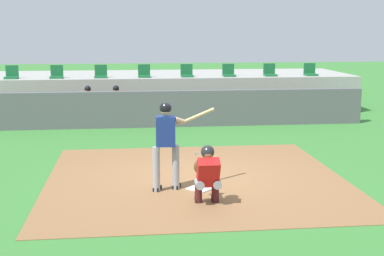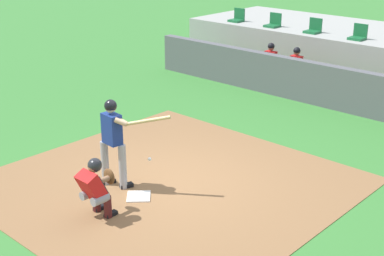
% 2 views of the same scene
% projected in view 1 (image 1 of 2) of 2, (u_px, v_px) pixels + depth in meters
% --- Properties ---
extents(ground_plane, '(80.00, 80.00, 0.00)m').
position_uv_depth(ground_plane, '(196.00, 179.00, 11.94)').
color(ground_plane, '#387A33').
extents(dirt_infield, '(6.40, 6.40, 0.01)m').
position_uv_depth(dirt_infield, '(196.00, 179.00, 11.93)').
color(dirt_infield, olive).
rests_on(dirt_infield, ground).
extents(home_plate, '(0.62, 0.62, 0.02)m').
position_uv_depth(home_plate, '(201.00, 188.00, 11.15)').
color(home_plate, white).
rests_on(home_plate, dirt_infield).
extents(batter_at_plate, '(1.34, 0.72, 1.80)m').
position_uv_depth(batter_at_plate, '(167.00, 140.00, 10.90)').
color(batter_at_plate, '#99999E').
rests_on(batter_at_plate, ground).
extents(catcher_crouched, '(0.48, 1.68, 1.13)m').
position_uv_depth(catcher_crouched, '(207.00, 173.00, 10.10)').
color(catcher_crouched, gray).
rests_on(catcher_crouched, ground).
extents(dugout_wall, '(13.00, 0.30, 1.20)m').
position_uv_depth(dugout_wall, '(172.00, 109.00, 18.18)').
color(dugout_wall, '#59595E').
rests_on(dugout_wall, ground).
extents(dugout_bench, '(11.80, 0.44, 0.45)m').
position_uv_depth(dugout_bench, '(170.00, 115.00, 19.22)').
color(dugout_bench, olive).
rests_on(dugout_bench, ground).
extents(dugout_player_0, '(0.49, 0.70, 1.30)m').
position_uv_depth(dugout_player_0, '(88.00, 104.00, 18.67)').
color(dugout_player_0, '#939399').
rests_on(dugout_player_0, ground).
extents(dugout_player_1, '(0.49, 0.70, 1.30)m').
position_uv_depth(dugout_player_1, '(116.00, 104.00, 18.78)').
color(dugout_player_1, '#939399').
rests_on(dugout_player_1, ground).
extents(stands_platform, '(15.00, 4.40, 1.40)m').
position_uv_depth(stands_platform, '(163.00, 91.00, 22.46)').
color(stands_platform, '#9E9E99').
rests_on(stands_platform, ground).
extents(stadium_seat_0, '(0.46, 0.46, 0.48)m').
position_uv_depth(stadium_seat_0, '(12.00, 75.00, 20.18)').
color(stadium_seat_0, '#196033').
rests_on(stadium_seat_0, stands_platform).
extents(stadium_seat_1, '(0.46, 0.46, 0.48)m').
position_uv_depth(stadium_seat_1, '(57.00, 75.00, 20.36)').
color(stadium_seat_1, '#196033').
rests_on(stadium_seat_1, stands_platform).
extents(stadium_seat_2, '(0.46, 0.46, 0.48)m').
position_uv_depth(stadium_seat_2, '(101.00, 74.00, 20.55)').
color(stadium_seat_2, '#196033').
rests_on(stadium_seat_2, stands_platform).
extents(stadium_seat_3, '(0.46, 0.46, 0.48)m').
position_uv_depth(stadium_seat_3, '(144.00, 74.00, 20.73)').
color(stadium_seat_3, '#196033').
rests_on(stadium_seat_3, stands_platform).
extents(stadium_seat_4, '(0.46, 0.46, 0.48)m').
position_uv_depth(stadium_seat_4, '(187.00, 73.00, 20.92)').
color(stadium_seat_4, '#196033').
rests_on(stadium_seat_4, stands_platform).
extents(stadium_seat_5, '(0.46, 0.46, 0.48)m').
position_uv_depth(stadium_seat_5, '(229.00, 73.00, 21.10)').
color(stadium_seat_5, '#196033').
rests_on(stadium_seat_5, stands_platform).
extents(stadium_seat_6, '(0.46, 0.46, 0.48)m').
position_uv_depth(stadium_seat_6, '(270.00, 73.00, 21.29)').
color(stadium_seat_6, '#196033').
rests_on(stadium_seat_6, stands_platform).
extents(stadium_seat_7, '(0.46, 0.46, 0.48)m').
position_uv_depth(stadium_seat_7, '(310.00, 72.00, 21.47)').
color(stadium_seat_7, '#196033').
rests_on(stadium_seat_7, stands_platform).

